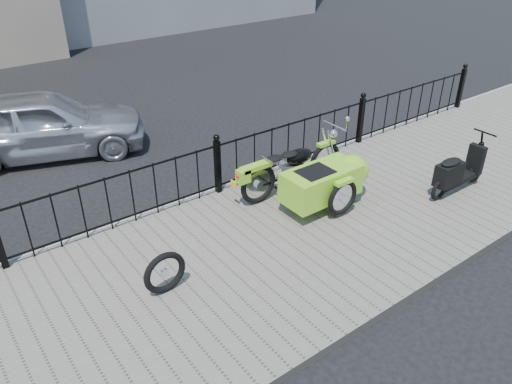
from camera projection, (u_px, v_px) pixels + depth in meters
ground at (264, 231)px, 7.85m from camera, size 120.00×120.00×0.00m
sidewalk at (284, 243)px, 7.47m from camera, size 30.00×3.80×0.12m
curb at (215, 191)px, 8.82m from camera, size 30.00×0.10×0.12m
iron_fence at (218, 168)px, 8.46m from camera, size 14.11×0.11×1.08m
motorcycle_sidecar at (323, 176)px, 8.17m from camera, size 2.28×1.48×0.98m
scooter at (456, 173)px, 8.49m from camera, size 1.44×0.42×0.98m
spare_tire at (165, 273)px, 6.31m from camera, size 0.60×0.11×0.59m
sedan_car at (43, 124)px, 9.93m from camera, size 4.22×2.79×1.34m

